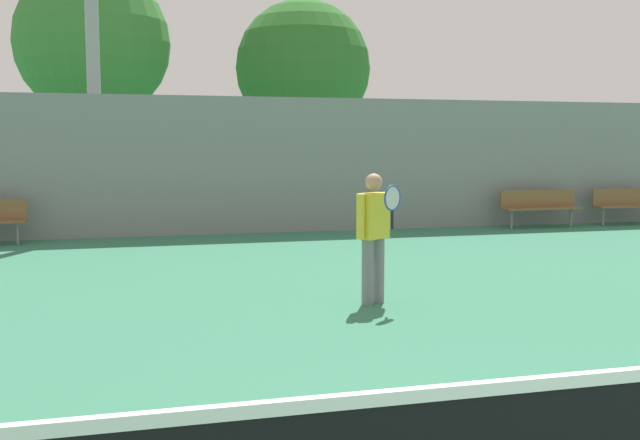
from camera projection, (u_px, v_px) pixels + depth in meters
name	position (u px, v px, depth m)	size (l,w,h in m)	color
tennis_player	(374.00, 230.00, 9.00)	(0.55, 0.52, 1.59)	slate
bench_adjacent_court	(540.00, 204.00, 17.52)	(1.94, 0.40, 0.87)	brown
bench_by_gate	(627.00, 202.00, 18.14)	(1.78, 0.40, 0.87)	brown
back_fence	(227.00, 166.00, 16.09)	(26.98, 0.06, 2.97)	gray
tree_green_tall	(93.00, 44.00, 21.35)	(4.39, 4.39, 7.03)	brown
tree_green_broad	(303.00, 69.00, 22.79)	(4.10, 4.10, 6.32)	brown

